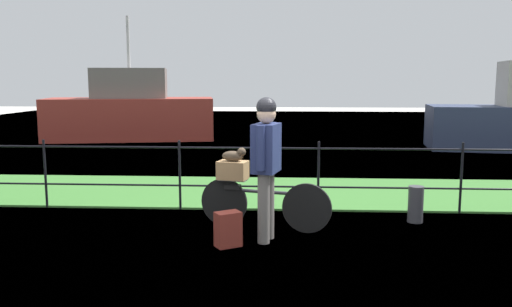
{
  "coord_description": "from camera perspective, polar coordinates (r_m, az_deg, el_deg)",
  "views": [
    {
      "loc": [
        0.52,
        -5.36,
        1.88
      ],
      "look_at": [
        0.13,
        1.44,
        0.9
      ],
      "focal_mm": 36.15,
      "sensor_mm": 36.0,
      "label": 1
    }
  ],
  "objects": [
    {
      "name": "iron_fence",
      "position": [
        7.39,
        -0.83,
        -1.84
      ],
      "size": [
        18.04,
        0.04,
        1.01
      ],
      "color": "black",
      "rests_on": "ground"
    },
    {
      "name": "wooden_crate",
      "position": [
        6.57,
        -2.59,
        -1.85
      ],
      "size": [
        0.42,
        0.33,
        0.23
      ],
      "primitive_type": "cube",
      "rotation": [
        0.0,
        0.0,
        -0.24
      ],
      "color": "#A87F51",
      "rests_on": "bicycle_main"
    },
    {
      "name": "grass_strip",
      "position": [
        8.67,
        -0.26,
        -4.23
      ],
      "size": [
        27.0,
        2.4,
        0.03
      ],
      "primitive_type": "cube",
      "color": "#38702D",
      "rests_on": "ground"
    },
    {
      "name": "terrier_dog",
      "position": [
        6.53,
        -2.4,
        -0.19
      ],
      "size": [
        0.32,
        0.2,
        0.18
      ],
      "color": "#4C3D2D",
      "rests_on": "wooden_crate"
    },
    {
      "name": "moored_boat_near",
      "position": [
        16.8,
        -13.71,
        4.45
      ],
      "size": [
        5.4,
        2.76,
        3.83
      ],
      "color": "#9E3328",
      "rests_on": "ground"
    },
    {
      "name": "mooring_bollard",
      "position": [
        7.17,
        17.25,
        -5.38
      ],
      "size": [
        0.2,
        0.2,
        0.49
      ],
      "primitive_type": "cylinder",
      "color": "#38383D",
      "rests_on": "ground"
    },
    {
      "name": "bicycle_main",
      "position": [
        6.53,
        0.76,
        -5.54
      ],
      "size": [
        1.67,
        0.46,
        0.62
      ],
      "color": "black",
      "rests_on": "ground"
    },
    {
      "name": "cyclist_person",
      "position": [
        5.93,
        1.14,
        -0.32
      ],
      "size": [
        0.35,
        0.53,
        1.68
      ],
      "color": "slate",
      "rests_on": "ground"
    },
    {
      "name": "harbor_water",
      "position": [
        16.11,
        1.38,
        1.48
      ],
      "size": [
        30.0,
        30.0,
        0.0
      ],
      "primitive_type": "plane",
      "color": "#60849E",
      "rests_on": "ground"
    },
    {
      "name": "backpack_on_paving",
      "position": [
        5.9,
        -3.11,
        -8.36
      ],
      "size": [
        0.33,
        0.3,
        0.4
      ],
      "primitive_type": "cube",
      "rotation": [
        0.0,
        0.0,
        3.7
      ],
      "color": "maroon",
      "rests_on": "ground"
    },
    {
      "name": "ground_plane",
      "position": [
        5.7,
        -2.21,
        -11.07
      ],
      "size": [
        60.0,
        60.0,
        0.0
      ],
      "primitive_type": "plane",
      "color": "beige"
    }
  ]
}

